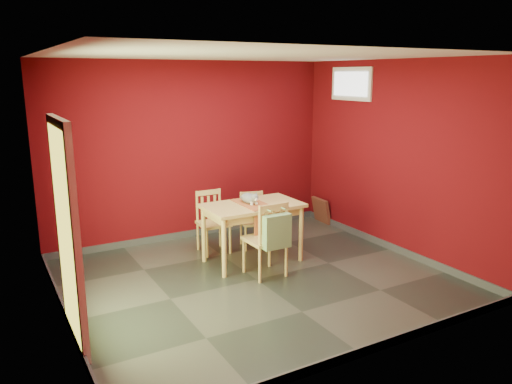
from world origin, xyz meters
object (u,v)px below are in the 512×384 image
chair_far_left (212,221)px  chair_far_right (253,219)px  picture_frame (321,210)px  dining_table (252,211)px  chair_near (267,238)px  cat (249,196)px  tote_bag (277,231)px

chair_far_left → chair_far_right: (0.61, -0.10, -0.04)m
chair_far_right → picture_frame: 1.69m
dining_table → picture_frame: dining_table is taller
chair_far_left → chair_near: chair_near is taller
chair_far_right → cat: 0.75m
dining_table → chair_near: bearing=-99.4°
dining_table → tote_bag: (-0.08, -0.76, -0.06)m
dining_table → chair_near: size_ratio=1.32×
chair_near → picture_frame: 2.55m
tote_bag → chair_near: bearing=91.1°
dining_table → chair_near: (-0.09, -0.53, -0.21)m
chair_far_right → picture_frame: size_ratio=1.86×
cat → picture_frame: size_ratio=0.85×
chair_near → chair_far_right: bearing=69.4°
chair_far_right → cat: cat is taller
dining_table → tote_bag: size_ratio=2.65×
chair_far_right → picture_frame: chair_far_right is taller
chair_near → cat: size_ratio=2.65×
chair_far_left → tote_bag: 1.43m
picture_frame → chair_far_right: bearing=-163.2°
chair_far_right → picture_frame: bearing=16.8°
dining_table → chair_far_left: (-0.30, 0.64, -0.26)m
chair_far_left → cat: (0.28, -0.57, 0.45)m
dining_table → chair_far_right: 0.69m
cat → chair_far_right: bearing=55.5°
tote_bag → chair_far_right: bearing=72.9°
chair_far_left → tote_bag: size_ratio=1.80×
dining_table → chair_near: 0.58m
chair_far_right → picture_frame: (1.61, 0.48, -0.20)m
chair_far_left → chair_near: 1.19m
dining_table → cat: cat is taller
chair_far_right → tote_bag: (-0.40, -1.30, 0.24)m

